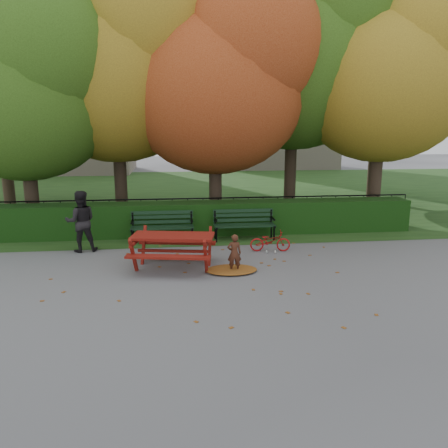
{
  "coord_description": "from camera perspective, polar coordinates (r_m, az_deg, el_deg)",
  "views": [
    {
      "loc": [
        -0.98,
        -8.76,
        3.21
      ],
      "look_at": [
        0.22,
        1.31,
        1.0
      ],
      "focal_mm": 35.0,
      "sensor_mm": 36.0,
      "label": 1
    }
  ],
  "objects": [
    {
      "name": "bench_left",
      "position": [
        12.76,
        -8.06,
        -0.0
      ],
      "size": [
        1.8,
        0.57,
        0.88
      ],
      "color": "black",
      "rests_on": "ground"
    },
    {
      "name": "tree_d",
      "position": [
        16.94,
        10.74,
        21.51
      ],
      "size": [
        7.14,
        6.8,
        9.58
      ],
      "color": "#31231C",
      "rests_on": "ground"
    },
    {
      "name": "bicycle",
      "position": [
        11.73,
        6.04,
        -2.23
      ],
      "size": [
        1.1,
        0.49,
        0.56
      ],
      "primitive_type": "imported",
      "rotation": [
        0.0,
        0.0,
        1.46
      ],
      "color": "#A50F11",
      "rests_on": "ground"
    },
    {
      "name": "tree_e",
      "position": [
        16.46,
        21.49,
        18.02
      ],
      "size": [
        6.09,
        5.8,
        8.16
      ],
      "color": "#31231C",
      "rests_on": "ground"
    },
    {
      "name": "leaf_pile",
      "position": [
        10.11,
        0.97,
        -5.99
      ],
      "size": [
        1.27,
        0.95,
        0.08
      ],
      "primitive_type": "ellipsoid",
      "rotation": [
        0.0,
        0.0,
        -0.1
      ],
      "color": "brown",
      "rests_on": "ground"
    },
    {
      "name": "building_right",
      "position": [
        37.95,
        7.22,
        16.43
      ],
      "size": [
        9.0,
        6.0,
        12.0
      ],
      "primitive_type": "cube",
      "color": "#B7A392",
      "rests_on": "ground"
    },
    {
      "name": "picnic_table",
      "position": [
        10.25,
        -6.68,
        -2.39
      ],
      "size": [
        2.13,
        1.84,
        0.92
      ],
      "rotation": [
        0.0,
        0.0,
        -0.18
      ],
      "color": "#670B0A",
      "rests_on": "ground"
    },
    {
      "name": "ground",
      "position": [
        9.39,
        -0.38,
        -7.71
      ],
      "size": [
        90.0,
        90.0,
        0.0
      ],
      "primitive_type": "plane",
      "color": "slate",
      "rests_on": "ground"
    },
    {
      "name": "building_left",
      "position": [
        35.93,
        -20.73,
        18.41
      ],
      "size": [
        10.0,
        7.0,
        15.0
      ],
      "primitive_type": "cube",
      "color": "#B7A392",
      "rests_on": "ground"
    },
    {
      "name": "tree_f",
      "position": [
        19.18,
        -26.91,
        18.47
      ],
      "size": [
        6.93,
        6.6,
        9.19
      ],
      "color": "#31231C",
      "rests_on": "ground"
    },
    {
      "name": "adult",
      "position": [
        12.15,
        -18.2,
        0.32
      ],
      "size": [
        0.9,
        0.77,
        1.64
      ],
      "primitive_type": "imported",
      "rotation": [
        0.0,
        0.0,
        3.34
      ],
      "color": "black",
      "rests_on": "ground"
    },
    {
      "name": "iron_fence",
      "position": [
        14.35,
        -2.75,
        1.54
      ],
      "size": [
        14.0,
        0.04,
        1.02
      ],
      "color": "black",
      "rests_on": "ground"
    },
    {
      "name": "hedge",
      "position": [
        13.57,
        -2.5,
        0.77
      ],
      "size": [
        13.0,
        0.9,
        1.0
      ],
      "primitive_type": "cube",
      "color": "black",
      "rests_on": "ground"
    },
    {
      "name": "tree_b",
      "position": [
        15.73,
        -12.84,
        20.02
      ],
      "size": [
        6.72,
        6.4,
        8.79
      ],
      "color": "#31231C",
      "rests_on": "ground"
    },
    {
      "name": "grass_strip",
      "position": [
        23.01,
        -4.29,
        4.26
      ],
      "size": [
        90.0,
        90.0,
        0.0
      ],
      "primitive_type": "plane",
      "color": "#183713",
      "rests_on": "ground"
    },
    {
      "name": "leaf_scatter",
      "position": [
        9.66,
        -0.58,
        -7.08
      ],
      "size": [
        9.0,
        5.7,
        0.01
      ],
      "primitive_type": null,
      "color": "brown",
      "rests_on": "ground"
    },
    {
      "name": "tree_g",
      "position": [
        20.85,
        20.8,
        17.49
      ],
      "size": [
        6.3,
        6.0,
        8.55
      ],
      "color": "#31231C",
      "rests_on": "ground"
    },
    {
      "name": "tree_c",
      "position": [
        14.92,
        0.26,
        18.51
      ],
      "size": [
        6.3,
        6.0,
        8.0
      ],
      "color": "#31231C",
      "rests_on": "ground"
    },
    {
      "name": "tree_a",
      "position": [
        15.0,
        -24.06,
        16.28
      ],
      "size": [
        5.88,
        5.6,
        7.48
      ],
      "color": "#31231C",
      "rests_on": "ground"
    },
    {
      "name": "child",
      "position": [
        9.95,
        1.35,
        -3.84
      ],
      "size": [
        0.33,
        0.22,
        0.89
      ],
      "primitive_type": "imported",
      "rotation": [
        0.0,
        0.0,
        3.13
      ],
      "color": "#462316",
      "rests_on": "ground"
    },
    {
      "name": "bench_right",
      "position": [
        12.92,
        2.64,
        0.26
      ],
      "size": [
        1.8,
        0.57,
        0.88
      ],
      "color": "black",
      "rests_on": "ground"
    }
  ]
}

